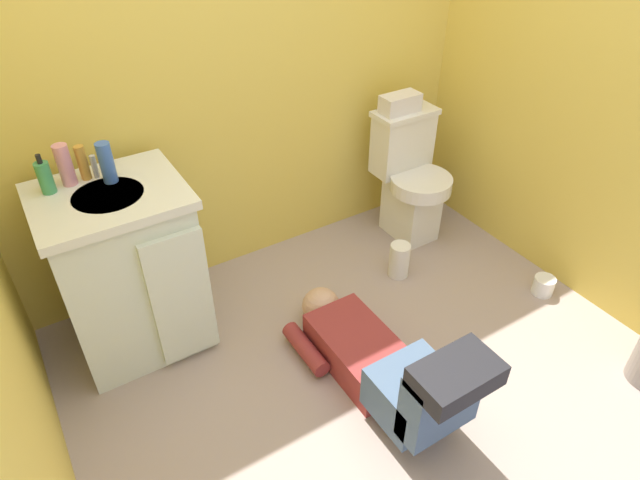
{
  "coord_description": "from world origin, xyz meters",
  "views": [
    {
      "loc": [
        -1.06,
        -1.32,
        1.96
      ],
      "look_at": [
        0.02,
        0.41,
        0.45
      ],
      "focal_mm": 30.62,
      "sensor_mm": 36.0,
      "label": 1
    }
  ],
  "objects_px": {
    "vanity_cabinet": "(129,270)",
    "soap_dispenser": "(45,177)",
    "tissue_box": "(400,103)",
    "paper_towel_roll": "(399,260)",
    "toilet_paper_roll": "(544,285)",
    "toilet": "(409,178)",
    "person_plumber": "(384,364)",
    "faucet": "(95,167)",
    "bottle_blue": "(107,163)",
    "bottle_pink": "(65,165)",
    "bottle_amber": "(83,163)"
  },
  "relations": [
    {
      "from": "vanity_cabinet",
      "to": "soap_dispenser",
      "type": "bearing_deg",
      "value": 146.9
    },
    {
      "from": "tissue_box",
      "to": "paper_towel_roll",
      "type": "distance_m",
      "value": 0.85
    },
    {
      "from": "toilet_paper_roll",
      "to": "vanity_cabinet",
      "type": "bearing_deg",
      "value": 156.98
    },
    {
      "from": "toilet",
      "to": "person_plumber",
      "type": "distance_m",
      "value": 1.26
    },
    {
      "from": "toilet",
      "to": "faucet",
      "type": "xyz_separation_m",
      "value": [
        -1.64,
        0.11,
        0.5
      ]
    },
    {
      "from": "bottle_blue",
      "to": "toilet_paper_roll",
      "type": "bearing_deg",
      "value": -25.56
    },
    {
      "from": "bottle_pink",
      "to": "paper_towel_roll",
      "type": "xyz_separation_m",
      "value": [
        1.44,
        -0.43,
        -0.81
      ]
    },
    {
      "from": "person_plumber",
      "to": "bottle_pink",
      "type": "relative_size",
      "value": 6.14
    },
    {
      "from": "soap_dispenser",
      "to": "bottle_blue",
      "type": "distance_m",
      "value": 0.24
    },
    {
      "from": "bottle_pink",
      "to": "bottle_amber",
      "type": "relative_size",
      "value": 1.18
    },
    {
      "from": "tissue_box",
      "to": "paper_towel_roll",
      "type": "height_order",
      "value": "tissue_box"
    },
    {
      "from": "bottle_blue",
      "to": "paper_towel_roll",
      "type": "xyz_separation_m",
      "value": [
        1.3,
        -0.36,
        -0.81
      ]
    },
    {
      "from": "person_plumber",
      "to": "toilet_paper_roll",
      "type": "bearing_deg",
      "value": 3.32
    },
    {
      "from": "faucet",
      "to": "toilet_paper_roll",
      "type": "distance_m",
      "value": 2.27
    },
    {
      "from": "faucet",
      "to": "soap_dispenser",
      "type": "height_order",
      "value": "soap_dispenser"
    },
    {
      "from": "person_plumber",
      "to": "soap_dispenser",
      "type": "xyz_separation_m",
      "value": [
        -0.97,
        0.99,
        0.71
      ]
    },
    {
      "from": "tissue_box",
      "to": "bottle_blue",
      "type": "relative_size",
      "value": 1.28
    },
    {
      "from": "faucet",
      "to": "bottle_blue",
      "type": "relative_size",
      "value": 0.58
    },
    {
      "from": "tissue_box",
      "to": "bottle_amber",
      "type": "bearing_deg",
      "value": 179.03
    },
    {
      "from": "soap_dispenser",
      "to": "person_plumber",
      "type": "bearing_deg",
      "value": -45.74
    },
    {
      "from": "toilet",
      "to": "faucet",
      "type": "bearing_deg",
      "value": 176.3
    },
    {
      "from": "bottle_amber",
      "to": "bottle_blue",
      "type": "distance_m",
      "value": 0.11
    },
    {
      "from": "tissue_box",
      "to": "bottle_blue",
      "type": "height_order",
      "value": "bottle_blue"
    },
    {
      "from": "bottle_blue",
      "to": "toilet_paper_roll",
      "type": "height_order",
      "value": "bottle_blue"
    },
    {
      "from": "vanity_cabinet",
      "to": "tissue_box",
      "type": "height_order",
      "value": "tissue_box"
    },
    {
      "from": "toilet",
      "to": "soap_dispenser",
      "type": "distance_m",
      "value": 1.9
    },
    {
      "from": "tissue_box",
      "to": "faucet",
      "type": "bearing_deg",
      "value": 179.45
    },
    {
      "from": "toilet",
      "to": "toilet_paper_roll",
      "type": "distance_m",
      "value": 0.94
    },
    {
      "from": "bottle_pink",
      "to": "bottle_blue",
      "type": "bearing_deg",
      "value": -24.31
    },
    {
      "from": "bottle_pink",
      "to": "paper_towel_roll",
      "type": "bearing_deg",
      "value": -16.54
    },
    {
      "from": "soap_dispenser",
      "to": "toilet_paper_roll",
      "type": "relative_size",
      "value": 1.51
    },
    {
      "from": "vanity_cabinet",
      "to": "toilet_paper_roll",
      "type": "bearing_deg",
      "value": -23.02
    },
    {
      "from": "tissue_box",
      "to": "bottle_amber",
      "type": "distance_m",
      "value": 1.63
    },
    {
      "from": "faucet",
      "to": "paper_towel_roll",
      "type": "relative_size",
      "value": 0.5
    },
    {
      "from": "person_plumber",
      "to": "paper_towel_roll",
      "type": "relative_size",
      "value": 5.3
    },
    {
      "from": "person_plumber",
      "to": "paper_towel_roll",
      "type": "distance_m",
      "value": 0.81
    },
    {
      "from": "tissue_box",
      "to": "toilet_paper_roll",
      "type": "distance_m",
      "value": 1.24
    },
    {
      "from": "person_plumber",
      "to": "paper_towel_roll",
      "type": "xyz_separation_m",
      "value": [
        0.56,
        0.59,
        -0.08
      ]
    },
    {
      "from": "toilet",
      "to": "tissue_box",
      "type": "bearing_deg",
      "value": 116.43
    },
    {
      "from": "vanity_cabinet",
      "to": "tissue_box",
      "type": "relative_size",
      "value": 3.73
    },
    {
      "from": "toilet",
      "to": "bottle_pink",
      "type": "xyz_separation_m",
      "value": [
        -1.74,
        0.11,
        0.54
      ]
    },
    {
      "from": "bottle_amber",
      "to": "paper_towel_roll",
      "type": "distance_m",
      "value": 1.65
    },
    {
      "from": "bottle_pink",
      "to": "paper_towel_roll",
      "type": "height_order",
      "value": "bottle_pink"
    },
    {
      "from": "toilet_paper_roll",
      "to": "person_plumber",
      "type": "bearing_deg",
      "value": -176.68
    },
    {
      "from": "soap_dispenser",
      "to": "paper_towel_roll",
      "type": "bearing_deg",
      "value": -14.87
    },
    {
      "from": "tissue_box",
      "to": "paper_towel_roll",
      "type": "bearing_deg",
      "value": -121.88
    },
    {
      "from": "vanity_cabinet",
      "to": "person_plumber",
      "type": "height_order",
      "value": "vanity_cabinet"
    },
    {
      "from": "faucet",
      "to": "bottle_pink",
      "type": "bearing_deg",
      "value": 178.28
    },
    {
      "from": "person_plumber",
      "to": "bottle_amber",
      "type": "height_order",
      "value": "bottle_amber"
    },
    {
      "from": "soap_dispenser",
      "to": "bottle_pink",
      "type": "relative_size",
      "value": 0.96
    }
  ]
}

